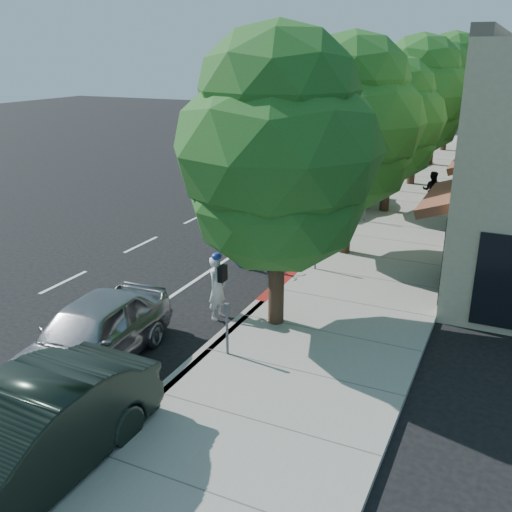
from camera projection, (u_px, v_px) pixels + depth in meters
The scene contains 19 objects.
ground at pixel (274, 293), 16.77m from camera, with size 120.00×120.00×0.00m, color black.
sidewalk at pixel (407, 228), 22.65m from camera, with size 4.60×56.00×0.15m, color gray.
curb at pixel (351, 221), 23.56m from camera, with size 0.30×56.00×0.15m, color #9E998E.
curb_red_segment at pixel (287, 279), 17.60m from camera, with size 0.32×4.00×0.15m, color maroon.
street_tree_0 at pixel (278, 153), 13.20m from camera, with size 4.96×4.96×7.39m.
street_tree_1 at pixel (351, 124), 18.31m from camera, with size 4.80×4.80×7.37m.
street_tree_2 at pixel (391, 121), 23.58m from camera, with size 4.55×4.55×6.65m.
street_tree_3 at pixel (418, 96), 28.50m from camera, with size 5.20×5.20×7.61m.
street_tree_4 at pixel (437, 90), 33.62m from camera, with size 4.64×4.64×7.43m.
street_tree_5 at pixel (451, 80), 38.64m from camera, with size 5.43×5.43×8.04m.
cyclist at pixel (217, 288), 14.91m from camera, with size 0.63×0.41×1.72m, color white.
bicycle at pixel (257, 257), 18.19m from camera, with size 0.68×1.95×1.02m, color navy.
silver_suv at pixel (305, 198), 24.13m from camera, with size 2.77×6.01×1.67m, color #A3A3A8.
dark_sedan at pixel (338, 191), 25.43m from camera, with size 1.74×4.99×1.64m, color #212327.
white_pickup at pixel (349, 169), 30.31m from camera, with size 2.19×5.37×1.56m, color silver.
dark_suv_far at pixel (400, 153), 35.38m from camera, with size 1.75×4.35×1.48m, color black.
near_car_a at pixel (91, 334), 12.64m from camera, with size 1.85×4.60×1.57m, color #A09FA4.
near_car_b at pixel (21, 443), 9.01m from camera, with size 1.82×5.23×1.72m, color black.
pedestrian at pixel (432, 190), 24.85m from camera, with size 0.81×0.63×1.68m, color black.
Camera 1 is at (6.04, -14.19, 6.69)m, focal length 40.00 mm.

